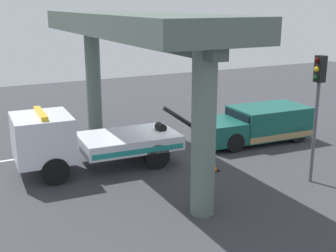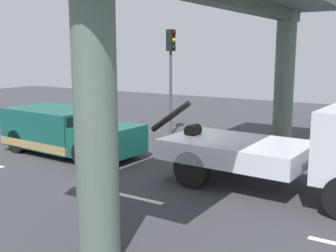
% 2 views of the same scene
% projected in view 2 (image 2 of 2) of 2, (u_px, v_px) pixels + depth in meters
% --- Properties ---
extents(ground_plane, '(60.00, 40.00, 0.10)m').
position_uv_depth(ground_plane, '(170.00, 173.00, 12.59)').
color(ground_plane, '#38383D').
extents(lane_stripe_mid, '(2.60, 0.16, 0.01)m').
position_uv_depth(lane_stripe_mid, '(120.00, 194.00, 10.56)').
color(lane_stripe_mid, silver).
rests_on(lane_stripe_mid, ground).
extents(tow_truck_white, '(7.30, 2.67, 2.46)m').
position_uv_depth(tow_truck_white, '(307.00, 149.00, 10.23)').
color(tow_truck_white, silver).
rests_on(tow_truck_white, ground).
extents(towed_van_green, '(5.29, 2.42, 1.58)m').
position_uv_depth(towed_van_green, '(66.00, 132.00, 14.75)').
color(towed_van_green, '#145147').
rests_on(towed_van_green, ground).
extents(traffic_light_near, '(0.39, 0.32, 4.53)m').
position_uv_depth(traffic_light_near, '(171.00, 59.00, 17.60)').
color(traffic_light_near, '#515456').
rests_on(traffic_light_near, ground).
extents(traffic_cone_orange, '(0.53, 0.53, 0.63)m').
position_uv_depth(traffic_cone_orange, '(195.00, 146.00, 14.63)').
color(traffic_cone_orange, orange).
rests_on(traffic_cone_orange, ground).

